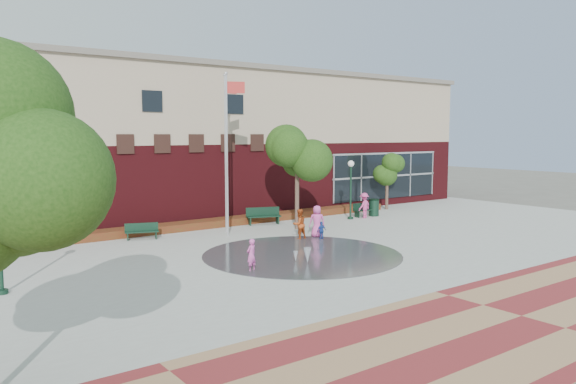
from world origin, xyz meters
TOP-DOWN VIEW (x-y plane):
  - ground at (0.00, 0.00)m, footprint 120.00×120.00m
  - plaza_concrete at (0.00, 4.00)m, footprint 46.00×18.00m
  - paver_band at (0.00, -7.00)m, footprint 46.00×6.00m
  - splash_pad at (0.00, 3.00)m, footprint 8.40×8.40m
  - library_building at (0.00, 17.48)m, footprint 44.40×10.40m
  - flower_bed at (0.00, 11.60)m, footprint 26.00×1.20m
  - flagpole_left at (0.23, 9.63)m, footprint 0.92×0.35m
  - flagpole_right at (-0.19, 8.73)m, footprint 0.94×0.45m
  - lamp_right at (8.47, 9.14)m, footprint 0.37×0.37m
  - bench_left at (-4.10, 10.34)m, footprint 1.65×0.94m
  - bench_mid at (3.16, 10.57)m, footprint 2.01×1.16m
  - bench_right at (9.96, 9.35)m, footprint 1.73×0.59m
  - trash_can at (10.54, 9.23)m, footprint 0.66×0.66m
  - tree_mid at (3.76, 8.25)m, footprint 3.23×3.23m
  - tree_small_right at (13.46, 10.91)m, footprint 2.20×2.20m
  - water_jet_a at (-0.85, 1.57)m, footprint 0.32×0.32m
  - water_jet_b at (-1.07, 2.05)m, footprint 0.19×0.19m
  - child_splash at (-3.23, 1.94)m, footprint 0.51×0.42m
  - adult_red at (2.07, 5.87)m, footprint 0.73×0.57m
  - adult_pink at (3.12, 5.80)m, footprint 0.93×0.83m
  - child_blue at (2.89, 5.17)m, footprint 0.53×0.23m
  - person_bench at (9.43, 8.96)m, footprint 1.11×0.78m

SIDE VIEW (x-z plane):
  - ground at x=0.00m, z-range 0.00..0.00m
  - flower_bed at x=0.00m, z-range -0.20..0.20m
  - water_jet_a at x=-0.85m, z-range -0.31..0.31m
  - water_jet_b at x=-1.07m, z-range -0.21..0.21m
  - plaza_concrete at x=0.00m, z-range 0.00..0.01m
  - paver_band at x=0.00m, z-range 0.00..0.01m
  - splash_pad at x=0.00m, z-range 0.00..0.01m
  - bench_left at x=-4.10m, z-range -0.14..0.66m
  - bench_right at x=9.96m, z-range -0.15..0.71m
  - bench_mid at x=3.16m, z-range -0.17..0.80m
  - child_blue at x=2.89m, z-range 0.00..0.89m
  - trash_can at x=10.54m, z-range 0.01..1.09m
  - child_splash at x=-3.23m, z-range 0.00..1.22m
  - adult_red at x=2.07m, z-range 0.00..1.49m
  - person_bench at x=9.43m, z-range 0.00..1.56m
  - adult_pink at x=3.12m, z-range 0.00..1.59m
  - lamp_right at x=8.47m, z-range 0.43..3.96m
  - tree_small_right at x=13.46m, z-range 0.87..4.63m
  - tree_mid at x=3.76m, z-range 1.25..6.70m
  - flagpole_left at x=0.23m, z-range 0.46..8.60m
  - flagpole_right at x=-0.19m, z-range 0.48..8.60m
  - library_building at x=0.00m, z-range 0.04..9.24m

